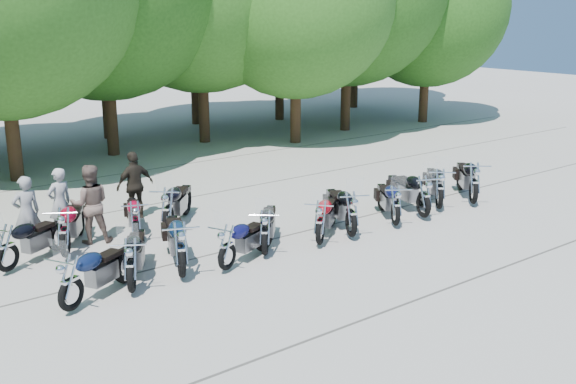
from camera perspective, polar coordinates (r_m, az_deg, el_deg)
ground at (r=15.39m, az=3.42°, el=-5.12°), size 90.00×90.00×0.00m
tree_8 at (r=33.60m, az=11.81°, el=15.10°), size 7.53×7.53×9.25m
tree_12 at (r=29.59m, az=-15.65°, el=15.39°), size 7.88×7.88×9.67m
motorcycle_0 at (r=12.78m, az=-17.98°, el=-7.21°), size 2.26×1.65×1.25m
motorcycle_1 at (r=13.27m, az=-13.17°, el=-5.95°), size 1.75×2.29×1.28m
motorcycle_2 at (r=13.78m, az=-9.07°, el=-4.72°), size 1.63×2.53×1.37m
motorcycle_3 at (r=14.09m, az=-5.20°, el=-4.58°), size 2.14×1.39×1.17m
motorcycle_4 at (r=14.87m, az=-1.95°, el=-3.35°), size 1.90×2.06×1.22m
motorcycle_5 at (r=15.52m, az=2.75°, el=-2.49°), size 2.13×1.92×1.25m
motorcycle_6 at (r=16.09m, az=5.39°, el=-1.77°), size 1.65×2.41×1.32m
motorcycle_7 at (r=17.10m, az=9.12°, el=-1.05°), size 1.72×2.17×1.22m
motorcycle_8 at (r=17.86m, az=11.44°, el=-0.28°), size 1.49×2.46×1.33m
motorcycle_9 at (r=18.74m, az=12.74°, el=0.37°), size 2.09×2.23×1.33m
motorcycle_10 at (r=19.44m, az=15.49°, el=0.83°), size 2.19×2.37×1.40m
motorcycle_11 at (r=15.11m, az=-22.75°, el=-4.29°), size 2.18×1.61×1.21m
motorcycle_12 at (r=15.50m, az=-18.42°, el=-3.15°), size 1.81×2.40×1.33m
motorcycle_13 at (r=16.13m, az=-12.80°, el=-2.34°), size 1.35×2.14×1.16m
motorcycle_14 at (r=16.59m, az=-10.14°, el=-1.40°), size 2.14×2.22×1.34m
rider_0 at (r=16.45m, az=-21.26°, el=-1.65°), size 0.65×0.44×1.73m
rider_1 at (r=16.40m, az=-16.40°, el=-0.99°), size 1.11×0.99×1.88m
rider_2 at (r=18.04m, az=-12.82°, el=0.57°), size 1.09×0.53×1.80m
rider_3 at (r=16.99m, az=-18.75°, el=-0.89°), size 0.71×0.55×1.73m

